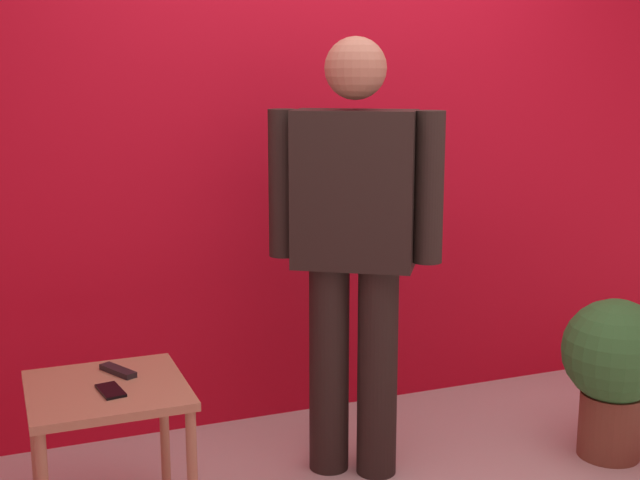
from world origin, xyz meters
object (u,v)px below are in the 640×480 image
(standing_person, at_px, (354,238))
(cell_phone, at_px, (111,391))
(potted_plant, at_px, (614,365))
(tv_remote, at_px, (118,371))
(side_table, at_px, (108,408))

(standing_person, bearing_deg, cell_phone, -169.37)
(cell_phone, height_order, potted_plant, potted_plant)
(potted_plant, bearing_deg, cell_phone, 177.24)
(cell_phone, height_order, tv_remote, tv_remote)
(side_table, distance_m, cell_phone, 0.10)
(standing_person, xyz_separation_m, potted_plant, (1.07, -0.28, -0.57))
(standing_person, relative_size, side_table, 3.19)
(standing_person, xyz_separation_m, side_table, (-0.99, -0.12, -0.51))
(cell_phone, xyz_separation_m, tv_remote, (0.05, 0.17, 0.01))
(side_table, relative_size, tv_remote, 3.22)
(standing_person, distance_m, side_table, 1.12)
(cell_phone, relative_size, tv_remote, 0.85)
(cell_phone, distance_m, tv_remote, 0.18)
(standing_person, xyz_separation_m, cell_phone, (-0.98, -0.18, -0.42))
(standing_person, bearing_deg, side_table, -172.93)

